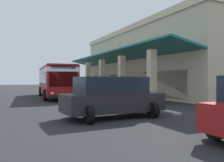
% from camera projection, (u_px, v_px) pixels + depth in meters
% --- Properties ---
extents(ground, '(120.00, 120.00, 0.00)m').
position_uv_depth(ground, '(136.00, 96.00, 26.16)').
color(ground, '#262628').
extents(curb_strip, '(30.01, 0.50, 0.12)m').
position_uv_depth(curb_strip, '(87.00, 95.00, 25.87)').
color(curb_strip, '#9E998E').
rests_on(curb_strip, ground).
extents(plaza_building, '(25.31, 13.45, 7.92)m').
position_uv_depth(plaza_building, '(160.00, 62.00, 29.75)').
color(plaza_building, '#C6B793').
rests_on(plaza_building, ground).
extents(transit_bus, '(11.35, 3.33, 3.34)m').
position_uv_depth(transit_bus, '(55.00, 79.00, 24.12)').
color(transit_bus, maroon).
rests_on(transit_bus, ground).
extents(parked_suv_charcoal, '(2.91, 4.91, 1.97)m').
position_uv_depth(parked_suv_charcoal, '(112.00, 97.00, 11.33)').
color(parked_suv_charcoal, '#232328').
rests_on(parked_suv_charcoal, ground).
extents(pedestrian, '(0.68, 0.40, 1.72)m').
position_uv_depth(pedestrian, '(118.00, 94.00, 14.27)').
color(pedestrian, '#726651').
rests_on(pedestrian, ground).
extents(potted_palm, '(1.90, 1.62, 2.30)m').
position_uv_depth(potted_palm, '(117.00, 93.00, 22.33)').
color(potted_palm, gray).
rests_on(potted_palm, ground).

